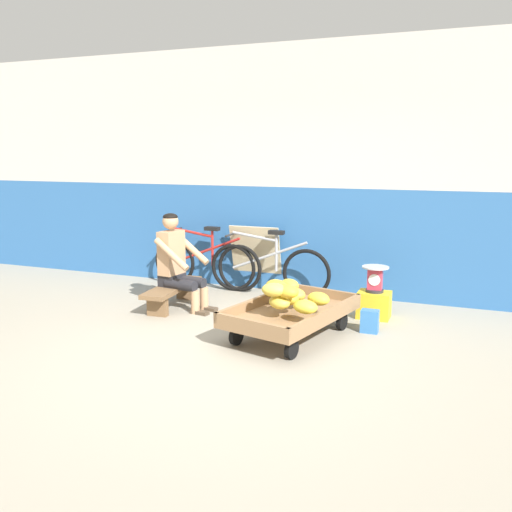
{
  "coord_description": "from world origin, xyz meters",
  "views": [
    {
      "loc": [
        2.04,
        -4.13,
        1.85
      ],
      "look_at": [
        -0.04,
        1.22,
        0.75
      ],
      "focal_mm": 38.21,
      "sensor_mm": 36.0,
      "label": 1
    }
  ],
  "objects_px": {
    "plastic_crate": "(374,305)",
    "low_bench": "(172,291)",
    "vendor_seated": "(177,262)",
    "bicycle_far_left": "(269,268)",
    "bicycle_near_left": "(206,263)",
    "shopping_bag": "(370,321)",
    "banana_cart": "(291,314)",
    "sign_board": "(256,258)",
    "weighing_scale": "(375,279)"
  },
  "relations": [
    {
      "from": "weighing_scale",
      "to": "shopping_bag",
      "type": "height_order",
      "value": "weighing_scale"
    },
    {
      "from": "banana_cart",
      "to": "plastic_crate",
      "type": "height_order",
      "value": "banana_cart"
    },
    {
      "from": "low_bench",
      "to": "bicycle_far_left",
      "type": "distance_m",
      "value": 1.33
    },
    {
      "from": "plastic_crate",
      "to": "bicycle_near_left",
      "type": "relative_size",
      "value": 0.22
    },
    {
      "from": "banana_cart",
      "to": "bicycle_far_left",
      "type": "relative_size",
      "value": 0.97
    },
    {
      "from": "plastic_crate",
      "to": "bicycle_far_left",
      "type": "distance_m",
      "value": 1.57
    },
    {
      "from": "weighing_scale",
      "to": "bicycle_near_left",
      "type": "distance_m",
      "value": 2.46
    },
    {
      "from": "shopping_bag",
      "to": "plastic_crate",
      "type": "bearing_deg",
      "value": 94.62
    },
    {
      "from": "banana_cart",
      "to": "shopping_bag",
      "type": "relative_size",
      "value": 6.68
    },
    {
      "from": "plastic_crate",
      "to": "banana_cart",
      "type": "bearing_deg",
      "value": -124.72
    },
    {
      "from": "banana_cart",
      "to": "shopping_bag",
      "type": "height_order",
      "value": "banana_cart"
    },
    {
      "from": "banana_cart",
      "to": "low_bench",
      "type": "height_order",
      "value": "banana_cart"
    },
    {
      "from": "weighing_scale",
      "to": "bicycle_far_left",
      "type": "height_order",
      "value": "bicycle_far_left"
    },
    {
      "from": "bicycle_near_left",
      "to": "bicycle_far_left",
      "type": "relative_size",
      "value": 1.0
    },
    {
      "from": "vendor_seated",
      "to": "weighing_scale",
      "type": "bearing_deg",
      "value": 11.33
    },
    {
      "from": "banana_cart",
      "to": "vendor_seated",
      "type": "relative_size",
      "value": 1.41
    },
    {
      "from": "vendor_seated",
      "to": "plastic_crate",
      "type": "distance_m",
      "value": 2.34
    },
    {
      "from": "sign_board",
      "to": "vendor_seated",
      "type": "bearing_deg",
      "value": -113.93
    },
    {
      "from": "weighing_scale",
      "to": "low_bench",
      "type": "bearing_deg",
      "value": -169.38
    },
    {
      "from": "bicycle_far_left",
      "to": "banana_cart",
      "type": "bearing_deg",
      "value": -62.34
    },
    {
      "from": "weighing_scale",
      "to": "bicycle_near_left",
      "type": "bearing_deg",
      "value": 166.55
    },
    {
      "from": "plastic_crate",
      "to": "shopping_bag",
      "type": "xyz_separation_m",
      "value": [
        0.04,
        -0.53,
        -0.03
      ]
    },
    {
      "from": "low_bench",
      "to": "vendor_seated",
      "type": "relative_size",
      "value": 0.98
    },
    {
      "from": "shopping_bag",
      "to": "vendor_seated",
      "type": "bearing_deg",
      "value": 177.98
    },
    {
      "from": "vendor_seated",
      "to": "bicycle_near_left",
      "type": "distance_m",
      "value": 1.05
    },
    {
      "from": "vendor_seated",
      "to": "bicycle_far_left",
      "type": "relative_size",
      "value": 0.69
    },
    {
      "from": "bicycle_far_left",
      "to": "low_bench",
      "type": "bearing_deg",
      "value": -131.79
    },
    {
      "from": "plastic_crate",
      "to": "bicycle_far_left",
      "type": "xyz_separation_m",
      "value": [
        -1.46,
        0.54,
        0.2
      ]
    },
    {
      "from": "low_bench",
      "to": "bicycle_near_left",
      "type": "relative_size",
      "value": 0.67
    },
    {
      "from": "sign_board",
      "to": "shopping_bag",
      "type": "relative_size",
      "value": 3.66
    },
    {
      "from": "banana_cart",
      "to": "bicycle_near_left",
      "type": "bearing_deg",
      "value": 138.14
    },
    {
      "from": "bicycle_far_left",
      "to": "sign_board",
      "type": "relative_size",
      "value": 1.89
    },
    {
      "from": "vendor_seated",
      "to": "sign_board",
      "type": "height_order",
      "value": "vendor_seated"
    },
    {
      "from": "bicycle_far_left",
      "to": "sign_board",
      "type": "bearing_deg",
      "value": 140.46
    },
    {
      "from": "vendor_seated",
      "to": "bicycle_far_left",
      "type": "xyz_separation_m",
      "value": [
        0.79,
        1.0,
        -0.21
      ]
    },
    {
      "from": "low_bench",
      "to": "sign_board",
      "type": "height_order",
      "value": "sign_board"
    },
    {
      "from": "low_bench",
      "to": "plastic_crate",
      "type": "relative_size",
      "value": 3.1
    },
    {
      "from": "sign_board",
      "to": "bicycle_far_left",
      "type": "bearing_deg",
      "value": -39.54
    },
    {
      "from": "plastic_crate",
      "to": "bicycle_near_left",
      "type": "xyz_separation_m",
      "value": [
        -2.39,
        0.57,
        0.2
      ]
    },
    {
      "from": "banana_cart",
      "to": "low_bench",
      "type": "bearing_deg",
      "value": 162.44
    },
    {
      "from": "plastic_crate",
      "to": "shopping_bag",
      "type": "bearing_deg",
      "value": -85.38
    },
    {
      "from": "bicycle_near_left",
      "to": "shopping_bag",
      "type": "bearing_deg",
      "value": -24.41
    },
    {
      "from": "bicycle_near_left",
      "to": "shopping_bag",
      "type": "xyz_separation_m",
      "value": [
        2.43,
        -1.1,
        -0.23
      ]
    },
    {
      "from": "plastic_crate",
      "to": "bicycle_far_left",
      "type": "relative_size",
      "value": 0.22
    },
    {
      "from": "bicycle_near_left",
      "to": "sign_board",
      "type": "bearing_deg",
      "value": 15.34
    },
    {
      "from": "vendor_seated",
      "to": "bicycle_far_left",
      "type": "distance_m",
      "value": 1.29
    },
    {
      "from": "plastic_crate",
      "to": "low_bench",
      "type": "bearing_deg",
      "value": -169.35
    },
    {
      "from": "low_bench",
      "to": "sign_board",
      "type": "distance_m",
      "value": 1.37
    },
    {
      "from": "banana_cart",
      "to": "bicycle_far_left",
      "type": "distance_m",
      "value": 1.71
    },
    {
      "from": "low_bench",
      "to": "bicycle_near_left",
      "type": "distance_m",
      "value": 1.02
    }
  ]
}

